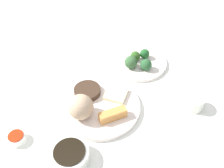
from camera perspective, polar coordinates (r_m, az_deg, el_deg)
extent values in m
cube|color=white|center=(0.88, -3.32, -4.77)|extent=(2.20, 2.20, 0.02)
cylinder|color=white|center=(0.86, -2.84, -5.13)|extent=(0.27, 0.27, 0.02)
sphere|color=tan|center=(0.79, -7.12, -5.20)|extent=(0.08, 0.08, 0.08)
cube|color=#DD9348|center=(0.80, 0.16, -7.03)|extent=(0.06, 0.09, 0.03)
cube|color=beige|center=(0.87, 0.90, -2.32)|extent=(0.09, 0.09, 0.01)
cylinder|color=#3E2B1F|center=(0.88, -5.63, -1.59)|extent=(0.09, 0.09, 0.02)
cylinder|color=white|center=(1.04, 5.81, 5.00)|extent=(0.23, 0.23, 0.01)
sphere|color=#305820|center=(1.02, 5.33, 6.32)|extent=(0.04, 0.04, 0.04)
sphere|color=#355E34|center=(0.98, 4.34, 4.96)|extent=(0.05, 0.05, 0.05)
sphere|color=#1F5826|center=(1.04, 7.43, 6.83)|extent=(0.04, 0.04, 0.04)
sphere|color=#285930|center=(0.98, 7.74, 4.39)|extent=(0.04, 0.04, 0.04)
cylinder|color=white|center=(0.74, -9.50, -15.78)|extent=(0.11, 0.11, 0.04)
cylinder|color=black|center=(0.72, -9.70, -14.89)|extent=(0.09, 0.09, 0.00)
cylinder|color=white|center=(0.82, -20.85, -11.45)|extent=(0.06, 0.06, 0.02)
cylinder|color=red|center=(0.81, -21.09, -10.90)|extent=(0.05, 0.05, 0.00)
cylinder|color=white|center=(0.89, 18.14, -4.00)|extent=(0.07, 0.07, 0.05)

